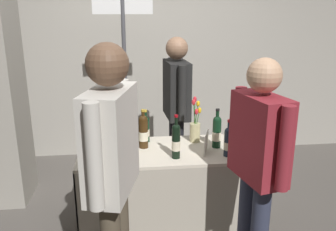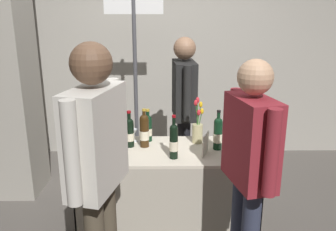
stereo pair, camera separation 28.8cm
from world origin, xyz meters
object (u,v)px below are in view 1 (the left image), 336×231
Objects in this scene: wine_glass_near_vendor at (235,128)px; wine_glass_near_taster at (116,142)px; tasting_table at (168,175)px; vendor_presenter at (176,101)px; booth_signpost at (125,70)px; display_bottle_0 at (105,128)px; featured_wine_bottle at (217,131)px; flower_vase at (195,128)px; taster_foreground_right at (112,161)px; wine_glass_mid at (131,134)px.

wine_glass_near_vendor is 1.09m from wine_glass_near_taster.
wine_glass_near_vendor is (0.64, 0.21, 0.33)m from tasting_table.
vendor_presenter is 0.68m from booth_signpost.
wine_glass_near_vendor is (1.17, 0.03, -0.06)m from display_bottle_0.
featured_wine_bottle is 0.84× the size of flower_vase.
booth_signpost is at bearing -126.92° from vendor_presenter.
flower_vase is at bearing 32.72° from tasting_table.
display_bottle_0 is at bearing 20.01° from taster_foreground_right.
display_bottle_0 is 0.18× the size of booth_signpost.
vendor_presenter is at bearing 132.09° from wine_glass_near_vendor.
taster_foreground_right is at bearing -84.05° from display_bottle_0.
wine_glass_near_taster is at bearing -177.77° from featured_wine_bottle.
wine_glass_near_vendor is at bearing 1.48° from display_bottle_0.
display_bottle_0 reaches higher than wine_glass_mid.
booth_signpost is at bearing 125.94° from featured_wine_bottle.
booth_signpost reaches higher than featured_wine_bottle.
wine_glass_mid is at bearing 176.77° from flower_vase.
tasting_table is 0.47m from flower_vase.
taster_foreground_right is (-0.12, -1.07, 0.22)m from wine_glass_mid.
vendor_presenter is (-0.47, 0.52, 0.14)m from wine_glass_near_vendor.
wine_glass_near_vendor is 0.07× the size of booth_signpost.
taster_foreground_right is 0.85× the size of booth_signpost.
tasting_table is at bearing -11.77° from taster_foreground_right.
booth_signpost is at bearing 138.94° from wine_glass_near_vendor.
wine_glass_near_taster is at bearing -119.99° from wine_glass_mid.
vendor_presenter is at bearing -6.24° from taster_foreground_right.
booth_signpost is (0.07, 1.94, 0.21)m from taster_foreground_right.
wine_glass_near_taster is 0.08× the size of taster_foreground_right.
display_bottle_0 is at bearing 116.16° from wine_glass_near_taster.
wine_glass_near_taster is (-0.85, -0.03, -0.05)m from featured_wine_bottle.
wine_glass_near_taster reaches higher than wine_glass_mid.
taster_foreground_right reaches higher than wine_glass_near_taster.
tasting_table is 0.75m from wine_glass_near_vendor.
featured_wine_bottle is at bearing -45.50° from flower_vase.
wine_glass_near_vendor is at bearing 18.07° from tasting_table.
wine_glass_mid is 0.28× the size of flower_vase.
wine_glass_near_vendor is 0.08× the size of vendor_presenter.
flower_vase is 0.58m from vendor_presenter.
tasting_table is 3.63× the size of flower_vase.
featured_wine_bottle reaches higher than wine_glass_mid.
display_bottle_0 is 0.22× the size of vendor_presenter.
display_bottle_0 is at bearing 169.97° from featured_wine_bottle.
taster_foreground_right reaches higher than flower_vase.
booth_signpost reaches higher than display_bottle_0.
taster_foreground_right is at bearing -133.62° from featured_wine_bottle.
wine_glass_mid is at bearing 165.23° from featured_wine_bottle.
wine_glass_near_taster is at bearing -177.02° from tasting_table.
tasting_table is 4.34× the size of featured_wine_bottle.
booth_signpost is (-0.35, 1.07, 0.75)m from tasting_table.
vendor_presenter is 0.81× the size of booth_signpost.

